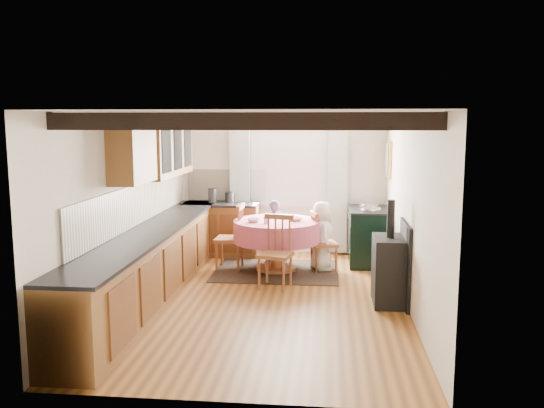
# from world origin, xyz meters

# --- Properties ---
(floor) EXTENTS (3.60, 5.50, 0.00)m
(floor) POSITION_xyz_m (0.00, 0.00, 0.00)
(floor) COLOR #A76A28
(floor) RESTS_ON ground
(ceiling) EXTENTS (3.60, 5.50, 0.00)m
(ceiling) POSITION_xyz_m (0.00, 0.00, 2.40)
(ceiling) COLOR white
(ceiling) RESTS_ON ground
(wall_back) EXTENTS (3.60, 0.00, 2.40)m
(wall_back) POSITION_xyz_m (0.00, 2.75, 1.20)
(wall_back) COLOR silver
(wall_back) RESTS_ON ground
(wall_front) EXTENTS (3.60, 0.00, 2.40)m
(wall_front) POSITION_xyz_m (0.00, -2.75, 1.20)
(wall_front) COLOR silver
(wall_front) RESTS_ON ground
(wall_left) EXTENTS (0.00, 5.50, 2.40)m
(wall_left) POSITION_xyz_m (-1.80, 0.00, 1.20)
(wall_left) COLOR silver
(wall_left) RESTS_ON ground
(wall_right) EXTENTS (0.00, 5.50, 2.40)m
(wall_right) POSITION_xyz_m (1.80, 0.00, 1.20)
(wall_right) COLOR silver
(wall_right) RESTS_ON ground
(beam_a) EXTENTS (3.60, 0.16, 0.16)m
(beam_a) POSITION_xyz_m (0.00, -2.00, 2.31)
(beam_a) COLOR black
(beam_a) RESTS_ON ceiling
(beam_b) EXTENTS (3.60, 0.16, 0.16)m
(beam_b) POSITION_xyz_m (0.00, -1.00, 2.31)
(beam_b) COLOR black
(beam_b) RESTS_ON ceiling
(beam_c) EXTENTS (3.60, 0.16, 0.16)m
(beam_c) POSITION_xyz_m (0.00, 0.00, 2.31)
(beam_c) COLOR black
(beam_c) RESTS_ON ceiling
(beam_d) EXTENTS (3.60, 0.16, 0.16)m
(beam_d) POSITION_xyz_m (0.00, 1.00, 2.31)
(beam_d) COLOR black
(beam_d) RESTS_ON ceiling
(beam_e) EXTENTS (3.60, 0.16, 0.16)m
(beam_e) POSITION_xyz_m (0.00, 2.00, 2.31)
(beam_e) COLOR black
(beam_e) RESTS_ON ceiling
(splash_left) EXTENTS (0.02, 4.50, 0.55)m
(splash_left) POSITION_xyz_m (-1.78, 0.30, 1.20)
(splash_left) COLOR beige
(splash_left) RESTS_ON wall_left
(splash_back) EXTENTS (1.40, 0.02, 0.55)m
(splash_back) POSITION_xyz_m (-1.00, 2.73, 1.20)
(splash_back) COLOR beige
(splash_back) RESTS_ON wall_back
(base_cabinet_left) EXTENTS (0.60, 5.30, 0.88)m
(base_cabinet_left) POSITION_xyz_m (-1.50, 0.00, 0.44)
(base_cabinet_left) COLOR brown
(base_cabinet_left) RESTS_ON floor
(base_cabinet_back) EXTENTS (1.30, 0.60, 0.88)m
(base_cabinet_back) POSITION_xyz_m (-1.05, 2.45, 0.44)
(base_cabinet_back) COLOR brown
(base_cabinet_back) RESTS_ON floor
(worktop_left) EXTENTS (0.64, 5.30, 0.04)m
(worktop_left) POSITION_xyz_m (-1.48, 0.00, 0.90)
(worktop_left) COLOR black
(worktop_left) RESTS_ON base_cabinet_left
(worktop_back) EXTENTS (1.30, 0.64, 0.04)m
(worktop_back) POSITION_xyz_m (-1.05, 2.43, 0.90)
(worktop_back) COLOR black
(worktop_back) RESTS_ON base_cabinet_back
(wall_cabinet_glass) EXTENTS (0.34, 1.80, 0.90)m
(wall_cabinet_glass) POSITION_xyz_m (-1.63, 1.20, 1.95)
(wall_cabinet_glass) COLOR brown
(wall_cabinet_glass) RESTS_ON wall_left
(wall_cabinet_solid) EXTENTS (0.34, 0.90, 0.70)m
(wall_cabinet_solid) POSITION_xyz_m (-1.63, -0.30, 1.90)
(wall_cabinet_solid) COLOR brown
(wall_cabinet_solid) RESTS_ON wall_left
(window_frame) EXTENTS (1.34, 0.03, 1.54)m
(window_frame) POSITION_xyz_m (0.10, 2.73, 1.60)
(window_frame) COLOR white
(window_frame) RESTS_ON wall_back
(window_pane) EXTENTS (1.20, 0.01, 1.40)m
(window_pane) POSITION_xyz_m (0.10, 2.74, 1.60)
(window_pane) COLOR white
(window_pane) RESTS_ON wall_back
(curtain_left) EXTENTS (0.35, 0.10, 2.10)m
(curtain_left) POSITION_xyz_m (-0.75, 2.65, 1.10)
(curtain_left) COLOR #B6C1AF
(curtain_left) RESTS_ON wall_back
(curtain_right) EXTENTS (0.35, 0.10, 2.10)m
(curtain_right) POSITION_xyz_m (0.95, 2.65, 1.10)
(curtain_right) COLOR #B6C1AF
(curtain_right) RESTS_ON wall_back
(curtain_rod) EXTENTS (2.00, 0.03, 0.03)m
(curtain_rod) POSITION_xyz_m (0.10, 2.65, 2.20)
(curtain_rod) COLOR black
(curtain_rod) RESTS_ON wall_back
(wall_picture) EXTENTS (0.04, 0.50, 0.60)m
(wall_picture) POSITION_xyz_m (1.77, 2.30, 1.70)
(wall_picture) COLOR gold
(wall_picture) RESTS_ON wall_right
(wall_plate) EXTENTS (0.30, 0.02, 0.30)m
(wall_plate) POSITION_xyz_m (1.05, 2.72, 1.70)
(wall_plate) COLOR silver
(wall_plate) RESTS_ON wall_back
(rug) EXTENTS (1.91, 1.49, 0.01)m
(rug) POSITION_xyz_m (0.01, 1.42, 0.01)
(rug) COLOR black
(rug) RESTS_ON floor
(dining_table) EXTENTS (1.33, 1.33, 0.80)m
(dining_table) POSITION_xyz_m (0.01, 1.42, 0.40)
(dining_table) COLOR #B33C6A
(dining_table) RESTS_ON floor
(chair_near) EXTENTS (0.53, 0.54, 1.02)m
(chair_near) POSITION_xyz_m (0.07, 0.55, 0.51)
(chair_near) COLOR brown
(chair_near) RESTS_ON floor
(chair_left) EXTENTS (0.48, 0.46, 1.04)m
(chair_left) POSITION_xyz_m (-0.74, 1.50, 0.52)
(chair_left) COLOR brown
(chair_left) RESTS_ON floor
(chair_right) EXTENTS (0.51, 0.50, 0.94)m
(chair_right) POSITION_xyz_m (0.74, 1.51, 0.47)
(chair_right) COLOR brown
(chair_right) RESTS_ON floor
(aga_range) EXTENTS (0.65, 1.01, 0.93)m
(aga_range) POSITION_xyz_m (1.47, 2.07, 0.47)
(aga_range) COLOR black
(aga_range) RESTS_ON floor
(cast_iron_stove) EXTENTS (0.40, 0.67, 1.34)m
(cast_iron_stove) POSITION_xyz_m (1.58, 0.01, 0.67)
(cast_iron_stove) COLOR black
(cast_iron_stove) RESTS_ON floor
(child_far) EXTENTS (0.42, 0.33, 1.03)m
(child_far) POSITION_xyz_m (-0.10, 2.07, 0.52)
(child_far) COLOR #393847
(child_far) RESTS_ON floor
(child_right) EXTENTS (0.48, 0.60, 1.08)m
(child_right) POSITION_xyz_m (0.70, 1.59, 0.54)
(child_right) COLOR white
(child_right) RESTS_ON floor
(bowl_a) EXTENTS (0.30, 0.30, 0.05)m
(bowl_a) POSITION_xyz_m (0.30, 1.45, 0.83)
(bowl_a) COLOR silver
(bowl_a) RESTS_ON dining_table
(bowl_b) EXTENTS (0.20, 0.20, 0.06)m
(bowl_b) POSITION_xyz_m (-0.33, 1.27, 0.83)
(bowl_b) COLOR silver
(bowl_b) RESTS_ON dining_table
(cup) EXTENTS (0.11, 0.11, 0.09)m
(cup) POSITION_xyz_m (-0.13, 1.21, 0.85)
(cup) COLOR silver
(cup) RESTS_ON dining_table
(canister_tall) EXTENTS (0.15, 0.15, 0.25)m
(canister_tall) POSITION_xyz_m (-1.20, 2.42, 1.05)
(canister_tall) COLOR #262628
(canister_tall) RESTS_ON worktop_back
(canister_wide) EXTENTS (0.16, 0.16, 0.18)m
(canister_wide) POSITION_xyz_m (-0.91, 2.48, 1.01)
(canister_wide) COLOR #262628
(canister_wide) RESTS_ON worktop_back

